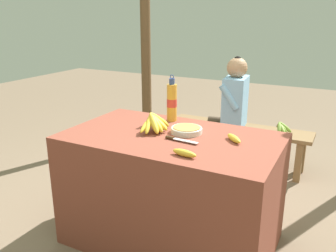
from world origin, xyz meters
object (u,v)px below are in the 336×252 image
(loose_banana_side, at_px, (234,138))
(support_post_near, at_px, (146,36))
(seated_vendor, at_px, (231,104))
(wooden_bench, at_px, (238,133))
(knife, at_px, (177,139))
(banana_bunch_ripe, at_px, (155,122))
(loose_banana_front, at_px, (184,153))
(water_bottle, at_px, (172,102))
(serving_bowl, at_px, (187,130))
(banana_bunch_green, at_px, (282,127))

(loose_banana_side, height_order, support_post_near, support_post_near)
(seated_vendor, bearing_deg, wooden_bench, -162.13)
(loose_banana_side, xyz_separation_m, knife, (-0.31, -0.15, -0.01))
(knife, xyz_separation_m, support_post_near, (-1.34, 1.89, 0.47))
(banana_bunch_ripe, relative_size, wooden_bench, 0.20)
(loose_banana_front, bearing_deg, water_bottle, 122.63)
(knife, height_order, seated_vendor, seated_vendor)
(loose_banana_side, bearing_deg, knife, -154.65)
(loose_banana_side, bearing_deg, serving_bowl, 177.32)
(loose_banana_front, distance_m, wooden_bench, 1.79)
(serving_bowl, distance_m, water_bottle, 0.31)
(knife, bearing_deg, loose_banana_front, -50.58)
(support_post_near, bearing_deg, seated_vendor, -18.41)
(serving_bowl, bearing_deg, wooden_bench, 91.80)
(water_bottle, distance_m, seated_vendor, 1.16)
(serving_bowl, distance_m, loose_banana_front, 0.40)
(banana_bunch_ripe, relative_size, seated_vendor, 0.26)
(water_bottle, bearing_deg, knife, -58.97)
(wooden_bench, height_order, seated_vendor, seated_vendor)
(banana_bunch_green, bearing_deg, loose_banana_side, -92.60)
(loose_banana_side, height_order, knife, loose_banana_side)
(seated_vendor, height_order, banana_bunch_green, seated_vendor)
(support_post_near, bearing_deg, wooden_bench, -15.80)
(banana_bunch_ripe, height_order, knife, banana_bunch_ripe)
(serving_bowl, distance_m, banana_bunch_green, 1.44)
(water_bottle, bearing_deg, loose_banana_front, -57.37)
(banana_bunch_ripe, xyz_separation_m, banana_bunch_green, (0.58, 1.41, -0.36))
(seated_vendor, relative_size, banana_bunch_green, 4.37)
(banana_bunch_ripe, relative_size, support_post_near, 0.12)
(banana_bunch_ripe, height_order, seated_vendor, seated_vendor)
(water_bottle, relative_size, banana_bunch_green, 1.30)
(seated_vendor, height_order, support_post_near, support_post_near)
(knife, bearing_deg, water_bottle, 125.14)
(wooden_bench, relative_size, seated_vendor, 1.28)
(water_bottle, relative_size, loose_banana_side, 2.49)
(knife, relative_size, wooden_bench, 0.15)
(seated_vendor, xyz_separation_m, support_post_near, (-1.20, 0.40, 0.60))
(loose_banana_front, relative_size, loose_banana_side, 1.13)
(seated_vendor, bearing_deg, banana_bunch_ripe, 81.25)
(water_bottle, bearing_deg, banana_bunch_green, 63.01)
(banana_bunch_ripe, bearing_deg, seated_vendor, 87.03)
(banana_bunch_green, bearing_deg, serving_bowl, -105.73)
(loose_banana_side, xyz_separation_m, seated_vendor, (-0.45, 1.34, -0.14))
(banana_bunch_ripe, distance_m, knife, 0.24)
(serving_bowl, relative_size, support_post_near, 0.08)
(banana_bunch_green, xyz_separation_m, support_post_near, (-1.71, 0.37, 0.77))
(serving_bowl, xyz_separation_m, loose_banana_side, (0.32, -0.01, -0.00))
(banana_bunch_ripe, bearing_deg, wooden_bench, 83.78)
(loose_banana_front, xyz_separation_m, knife, (-0.14, 0.20, -0.01))
(wooden_bench, bearing_deg, banana_bunch_ripe, -96.22)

